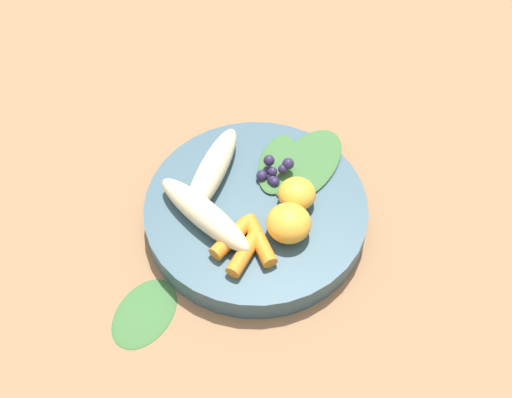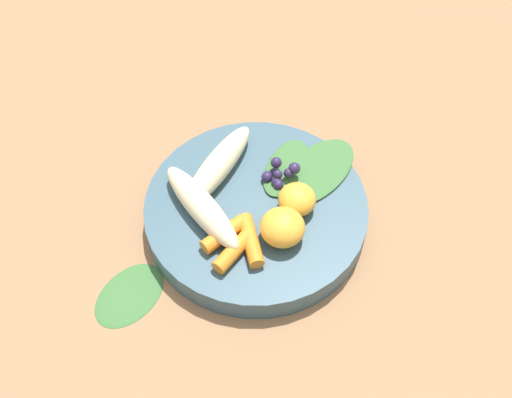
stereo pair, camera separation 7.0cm
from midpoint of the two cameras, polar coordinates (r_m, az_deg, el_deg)
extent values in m
plane|color=#99704C|center=(0.73, 2.73, -2.08)|extent=(2.40, 2.40, 0.00)
cylinder|color=#385666|center=(0.72, 2.77, -1.39)|extent=(0.25, 0.25, 0.03)
ellipsoid|color=beige|center=(0.68, -1.99, -0.90)|extent=(0.11, 0.12, 0.03)
ellipsoid|color=beige|center=(0.72, -0.65, 2.84)|extent=(0.08, 0.13, 0.03)
ellipsoid|color=#F4A833|center=(0.69, 6.57, -0.08)|extent=(0.04, 0.04, 0.03)
ellipsoid|color=#F4A833|center=(0.67, 5.37, -2.74)|extent=(0.05, 0.05, 0.04)
cylinder|color=orange|center=(0.67, 0.06, -3.38)|extent=(0.05, 0.05, 0.02)
cylinder|color=orange|center=(0.66, 1.07, -4.81)|extent=(0.04, 0.06, 0.02)
cylinder|color=orange|center=(0.67, 2.24, -3.91)|extent=(0.03, 0.06, 0.02)
sphere|color=#2D234C|center=(0.72, 3.77, 1.92)|extent=(0.01, 0.01, 0.01)
sphere|color=#2D234C|center=(0.72, 4.66, 1.34)|extent=(0.01, 0.01, 0.01)
sphere|color=#2D234C|center=(0.73, 4.39, 2.14)|extent=(0.01, 0.01, 0.01)
sphere|color=#2D234C|center=(0.72, 4.79, 1.09)|extent=(0.01, 0.01, 0.01)
sphere|color=#2D234C|center=(0.72, 6.23, 2.56)|extent=(0.01, 0.01, 0.01)
sphere|color=#2D234C|center=(0.72, 5.69, 2.14)|extent=(0.01, 0.01, 0.01)
sphere|color=#2D234C|center=(0.71, 4.75, 2.03)|extent=(0.01, 0.01, 0.01)
sphere|color=#2D234C|center=(0.72, 3.76, 1.79)|extent=(0.01, 0.01, 0.01)
sphere|color=#2D234C|center=(0.72, 4.58, 3.09)|extent=(0.01, 0.01, 0.01)
ellipsoid|color=#3D7038|center=(0.74, 8.08, 2.26)|extent=(0.12, 0.13, 0.01)
ellipsoid|color=#3D7038|center=(0.74, 5.43, 2.67)|extent=(0.07, 0.10, 0.01)
ellipsoid|color=#3D7038|center=(0.68, -8.41, -8.64)|extent=(0.09, 0.10, 0.01)
camera|label=1|loc=(0.03, -87.13, 3.90)|focal=44.72mm
camera|label=2|loc=(0.03, 92.87, -3.90)|focal=44.72mm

